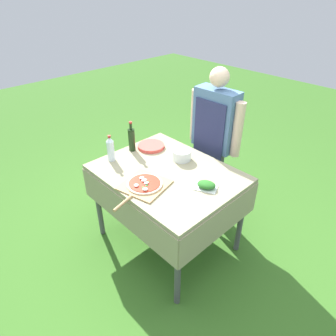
# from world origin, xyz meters

# --- Properties ---
(ground_plane) EXTENTS (12.00, 12.00, 0.00)m
(ground_plane) POSITION_xyz_m (0.00, 0.00, 0.00)
(ground_plane) COLOR #386B23
(prep_table) EXTENTS (1.19, 0.93, 0.80)m
(prep_table) POSITION_xyz_m (0.00, 0.00, 0.70)
(prep_table) COLOR gray
(prep_table) RESTS_ON ground
(person_cook) EXTENTS (0.58, 0.20, 1.53)m
(person_cook) POSITION_xyz_m (-0.05, 0.67, 0.90)
(person_cook) COLOR #4C4C51
(person_cook) RESTS_ON ground
(pizza_on_peel) EXTENTS (0.40, 0.55, 0.05)m
(pizza_on_peel) POSITION_xyz_m (0.02, -0.27, 0.82)
(pizza_on_peel) COLOR tan
(pizza_on_peel) RESTS_ON prep_table
(oil_bottle) EXTENTS (0.06, 0.06, 0.29)m
(oil_bottle) POSITION_xyz_m (-0.49, 0.02, 0.92)
(oil_bottle) COLOR black
(oil_bottle) RESTS_ON prep_table
(water_bottle) EXTENTS (0.06, 0.06, 0.24)m
(water_bottle) POSITION_xyz_m (-0.48, -0.22, 0.91)
(water_bottle) COLOR silver
(water_bottle) RESTS_ON prep_table
(herb_container) EXTENTS (0.20, 0.18, 0.05)m
(herb_container) POSITION_xyz_m (0.37, 0.06, 0.83)
(herb_container) COLOR silver
(herb_container) RESTS_ON prep_table
(mixing_tub) EXTENTS (0.17, 0.17, 0.09)m
(mixing_tub) POSITION_xyz_m (-0.06, 0.23, 0.85)
(mixing_tub) COLOR silver
(mixing_tub) RESTS_ON prep_table
(plate_stack) EXTENTS (0.26, 0.26, 0.03)m
(plate_stack) POSITION_xyz_m (-0.41, 0.18, 0.82)
(plate_stack) COLOR #DB4C42
(plate_stack) RESTS_ON prep_table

